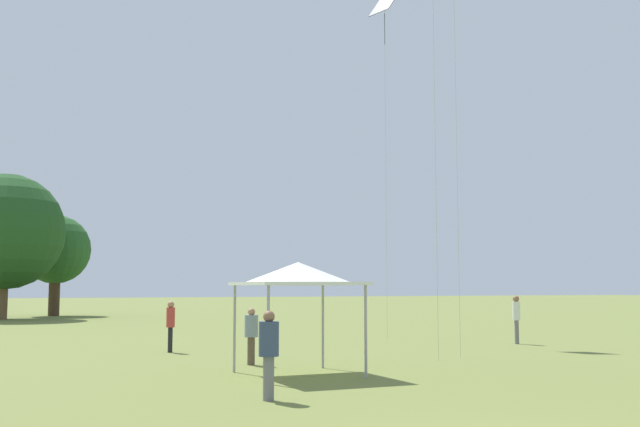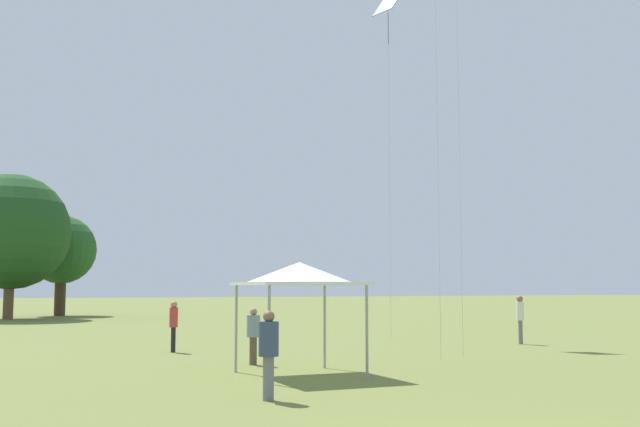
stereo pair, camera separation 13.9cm
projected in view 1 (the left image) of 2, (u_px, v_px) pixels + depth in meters
The scene contains 8 objects.
person_standing_0 at pixel (516, 314), 28.95m from camera, with size 0.36×0.36×1.86m.
person_standing_1 at pixel (251, 331), 21.19m from camera, with size 0.46×0.46×1.60m.
person_standing_2 at pixel (171, 321), 25.22m from camera, with size 0.37×0.37×1.72m.
person_standing_4 at pixel (269, 347), 14.59m from camera, with size 0.55×0.55×1.74m.
canopy_tent at pixel (298, 274), 18.89m from camera, with size 2.84×2.84×2.82m.
kite_4 at pixel (385, 12), 33.31m from camera, with size 1.10×1.44×15.30m.
distant_tree_0 at pixel (5, 231), 51.09m from camera, with size 7.94×7.94×9.95m.
distant_tree_1 at pixel (56, 250), 57.24m from camera, with size 5.25×5.25×7.68m.
Camera 1 is at (-6.17, -7.39, 2.20)m, focal length 42.00 mm.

